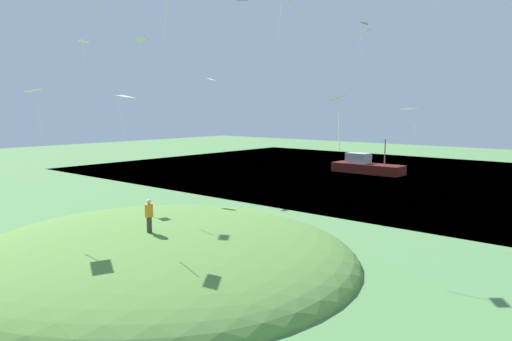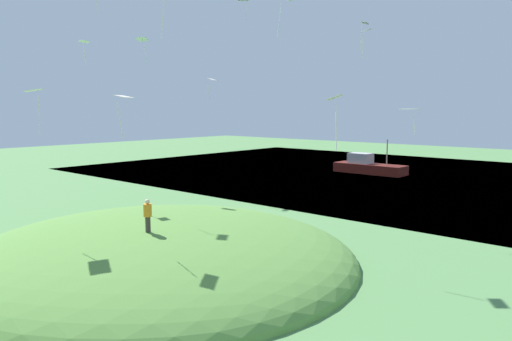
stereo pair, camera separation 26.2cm
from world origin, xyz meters
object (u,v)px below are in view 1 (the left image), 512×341
at_px(kite_11, 242,0).
at_px(kite_3, 285,0).
at_px(boat_on_lake, 366,166).
at_px(kite_12, 337,101).
at_px(kite_4, 367,32).
at_px(kite_14, 211,81).
at_px(kite_13, 125,100).
at_px(kite_1, 364,25).
at_px(person_on_hilltop, 149,212).
at_px(kite_0, 35,92).
at_px(kite_8, 84,43).
at_px(kite_5, 142,41).
at_px(kite_9, 411,110).

bearing_deg(kite_11, kite_3, 50.98).
height_order(boat_on_lake, kite_12, kite_12).
height_order(kite_4, kite_14, kite_4).
relative_size(kite_3, kite_13, 1.12).
height_order(kite_1, kite_12, kite_1).
bearing_deg(person_on_hilltop, kite_4, 178.95).
bearing_deg(kite_3, kite_1, -173.47).
bearing_deg(kite_3, person_on_hilltop, -12.02).
height_order(person_on_hilltop, kite_4, kite_4).
bearing_deg(person_on_hilltop, boat_on_lake, -157.77).
relative_size(kite_0, kite_1, 1.07).
bearing_deg(kite_0, kite_3, 152.20).
height_order(person_on_hilltop, kite_8, kite_8).
distance_m(kite_3, kite_11, 15.88).
height_order(person_on_hilltop, kite_3, kite_3).
bearing_deg(kite_8, kite_5, -165.48).
bearing_deg(kite_11, kite_9, 70.89).
bearing_deg(kite_9, kite_4, -130.04).
distance_m(kite_1, kite_4, 4.45).
distance_m(kite_8, kite_9, 20.24).
height_order(kite_9, kite_13, kite_13).
xyz_separation_m(kite_9, kite_14, (-5.05, -20.74, 2.59)).
height_order(kite_4, kite_13, kite_4).
distance_m(kite_1, kite_11, 11.31).
distance_m(kite_5, kite_11, 10.73).
distance_m(person_on_hilltop, kite_5, 17.14).
height_order(boat_on_lake, kite_0, kite_0).
relative_size(kite_1, kite_14, 1.14).
bearing_deg(kite_11, kite_4, 81.06).
relative_size(kite_12, kite_13, 1.05).
xyz_separation_m(kite_12, kite_13, (3.21, -9.07, 0.13)).
distance_m(boat_on_lake, kite_4, 30.07).
distance_m(person_on_hilltop, kite_14, 22.54).
relative_size(kite_1, kite_4, 1.08).
bearing_deg(kite_9, kite_8, -63.08).
xyz_separation_m(boat_on_lake, kite_8, (37.61, -0.12, 11.21)).
relative_size(kite_1, kite_3, 0.92).
bearing_deg(kite_12, kite_5, -106.43).
height_order(kite_4, kite_11, kite_11).
relative_size(kite_3, kite_9, 1.58).
bearing_deg(kite_13, boat_on_lake, -166.97).
distance_m(kite_4, kite_12, 15.70).
xyz_separation_m(kite_1, kite_12, (17.33, 8.31, -5.93)).
bearing_deg(kite_1, boat_on_lake, -153.60).
relative_size(kite_11, kite_12, 0.95).
relative_size(kite_1, kite_11, 1.03).
relative_size(boat_on_lake, kite_11, 4.51).
bearing_deg(kite_8, kite_14, -167.61).
bearing_deg(boat_on_lake, kite_9, 122.09).
xyz_separation_m(kite_4, kite_14, (-0.86, -15.76, -2.54)).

